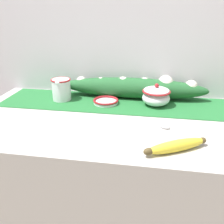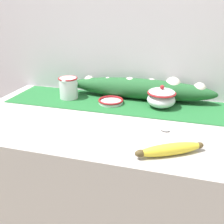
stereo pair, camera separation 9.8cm
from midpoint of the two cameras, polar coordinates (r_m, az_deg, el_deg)
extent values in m
cube|color=#B7B2AD|center=(1.29, 5.68, -20.43)|extent=(1.38, 0.65, 0.91)
cube|color=silver|center=(1.29, 9.90, 16.48)|extent=(2.18, 0.04, 2.40)
cube|color=#236B33|center=(1.20, 8.05, 1.61)|extent=(1.27, 0.28, 0.00)
cylinder|color=white|center=(1.27, -7.74, 5.44)|extent=(0.09, 0.09, 0.10)
torus|color=#A31E23|center=(1.25, -7.86, 7.59)|extent=(0.10, 0.10, 0.01)
torus|color=white|center=(1.31, -6.80, 6.52)|extent=(0.05, 0.01, 0.05)
ellipsoid|color=white|center=(1.22, -8.62, 6.94)|extent=(0.03, 0.02, 0.02)
ellipsoid|color=white|center=(1.18, 13.52, 2.69)|extent=(0.13, 0.13, 0.07)
torus|color=#A31E23|center=(1.17, 13.67, 4.20)|extent=(0.13, 0.13, 0.01)
ellipsoid|color=white|center=(1.16, 13.70, 4.46)|extent=(0.12, 0.12, 0.02)
sphere|color=#A31E23|center=(1.16, 13.80, 5.50)|extent=(0.02, 0.02, 0.02)
cylinder|color=white|center=(1.20, 2.06, 2.23)|extent=(0.12, 0.12, 0.01)
torus|color=#A31E23|center=(1.20, 2.06, 2.68)|extent=(0.12, 0.12, 0.01)
ellipsoid|color=yellow|center=(0.82, 16.65, -8.26)|extent=(0.21, 0.14, 0.04)
ellipsoid|color=brown|center=(0.78, 10.12, -9.40)|extent=(0.04, 0.04, 0.02)
ellipsoid|color=brown|center=(0.88, 22.44, -7.15)|extent=(0.03, 0.03, 0.02)
cube|color=#B7B7BC|center=(1.00, 10.36, -2.93)|extent=(0.13, 0.05, 0.00)
ellipsoid|color=#B7B7BC|center=(0.97, 14.83, -3.97)|extent=(0.04, 0.04, 0.01)
ellipsoid|color=#235B2D|center=(1.26, 8.74, 5.22)|extent=(0.73, 0.11, 0.10)
sphere|color=silver|center=(1.33, -3.15, 7.09)|extent=(0.05, 0.05, 0.05)
sphere|color=silver|center=(1.29, 1.27, 6.53)|extent=(0.06, 0.06, 0.06)
sphere|color=silver|center=(1.26, 6.28, 6.35)|extent=(0.07, 0.07, 0.07)
sphere|color=silver|center=(1.26, 11.15, 5.98)|extent=(0.07, 0.07, 0.07)
sphere|color=silver|center=(1.26, 15.93, 5.92)|extent=(0.08, 0.08, 0.08)
sphere|color=silver|center=(1.26, 21.48, 4.91)|extent=(0.06, 0.06, 0.06)
camera|label=1|loc=(0.05, -87.14, 1.21)|focal=40.00mm
camera|label=2|loc=(0.05, 92.86, -1.21)|focal=40.00mm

